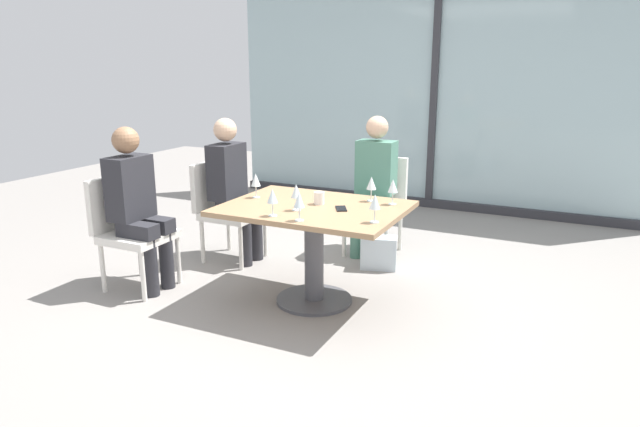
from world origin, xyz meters
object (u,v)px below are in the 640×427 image
at_px(chair_near_window, 377,199).
at_px(chair_far_left, 224,205).
at_px(coffee_cup, 319,198).
at_px(wine_glass_3, 371,184).
at_px(person_far_left, 233,183).
at_px(wine_glass_5, 375,202).
at_px(person_side_end, 137,201).
at_px(wine_glass_6, 256,180).
at_px(wine_glass_1, 296,192).
at_px(wine_glass_0, 393,186).
at_px(person_near_window, 374,179).
at_px(handbag_0, 379,253).
at_px(cell_phone_on_table, 341,208).
at_px(wine_glass_4, 299,201).
at_px(wine_glass_2, 272,197).
at_px(dining_table_main, 314,230).
at_px(chair_side_end, 128,225).

distance_m(chair_near_window, chair_far_left, 1.40).
bearing_deg(coffee_cup, chair_near_window, 90.48).
relative_size(wine_glass_3, coffee_cup, 2.06).
xyz_separation_m(person_far_left, wine_glass_5, (1.58, -0.74, 0.16)).
bearing_deg(person_side_end, wine_glass_6, 25.52).
height_order(wine_glass_1, wine_glass_5, same).
xyz_separation_m(wine_glass_0, wine_glass_1, (-0.54, -0.45, 0.00)).
distance_m(chair_far_left, person_far_left, 0.23).
bearing_deg(chair_far_left, person_near_window, 30.81).
relative_size(chair_near_window, chair_far_left, 1.00).
bearing_deg(handbag_0, person_far_left, 178.81).
distance_m(coffee_cup, cell_phone_on_table, 0.21).
bearing_deg(wine_glass_4, person_near_window, 93.16).
height_order(wine_glass_3, wine_glass_4, same).
height_order(person_near_window, wine_glass_3, person_near_window).
bearing_deg(wine_glass_2, wine_glass_0, 46.39).
distance_m(wine_glass_3, coffee_cup, 0.40).
bearing_deg(dining_table_main, person_side_end, -165.24).
height_order(dining_table_main, wine_glass_4, wine_glass_4).
bearing_deg(wine_glass_1, wine_glass_6, 155.60).
height_order(chair_far_left, wine_glass_6, wine_glass_6).
distance_m(wine_glass_2, cell_phone_on_table, 0.51).
relative_size(coffee_cup, cell_phone_on_table, 0.62).
bearing_deg(wine_glass_0, wine_glass_4, -120.73).
bearing_deg(person_side_end, coffee_cup, 17.20).
bearing_deg(cell_phone_on_table, chair_far_left, 130.07).
relative_size(wine_glass_4, wine_glass_5, 1.00).
height_order(wine_glass_1, cell_phone_on_table, wine_glass_1).
distance_m(wine_glass_0, wine_glass_1, 0.70).
distance_m(chair_side_end, wine_glass_4, 1.56).
bearing_deg(wine_glass_6, person_far_left, 138.06).
xyz_separation_m(person_near_window, wine_glass_2, (-0.13, -1.57, 0.16)).
height_order(chair_near_window, cell_phone_on_table, chair_near_window).
height_order(chair_side_end, wine_glass_5, wine_glass_5).
bearing_deg(coffee_cup, wine_glass_2, -107.73).
bearing_deg(cell_phone_on_table, handbag_0, 62.45).
bearing_deg(wine_glass_5, wine_glass_6, 166.00).
bearing_deg(coffee_cup, chair_far_left, 158.47).
xyz_separation_m(chair_side_end, wine_glass_2, (1.31, -0.01, 0.37)).
bearing_deg(person_near_window, wine_glass_6, -113.44).
bearing_deg(wine_glass_6, chair_near_window, 68.37).
relative_size(wine_glass_4, handbag_0, 0.62).
bearing_deg(person_far_left, wine_glass_5, -25.14).
bearing_deg(coffee_cup, wine_glass_1, -105.81).
height_order(wine_glass_5, coffee_cup, wine_glass_5).
relative_size(wine_glass_5, wine_glass_6, 1.00).
bearing_deg(chair_near_window, person_near_window, -90.00).
bearing_deg(wine_glass_2, cell_phone_on_table, 47.26).
height_order(person_far_left, wine_glass_6, person_far_left).
distance_m(chair_far_left, chair_side_end, 0.91).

